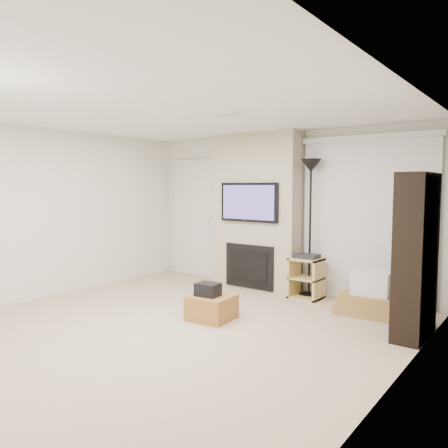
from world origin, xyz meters
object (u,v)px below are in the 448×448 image
Objects in this scene: av_stand at (306,275)px; box_stack at (373,297)px; floor_lamp at (311,189)px; ottoman at (212,307)px; bookshelf at (416,256)px.

box_stack is (1.05, -0.20, -0.13)m from av_stand.
floor_lamp is at bearing 162.48° from box_stack.
bookshelf is at bearing 21.46° from ottoman.
av_stand is 0.37× the size of bookshelf.
ottoman is 0.76× the size of av_stand.
ottoman is 0.24× the size of floor_lamp.
box_stack is 1.11m from bookshelf.
ottoman is 1.72m from av_stand.
av_stand is 1.95m from bookshelf.
bookshelf is at bearing -28.45° from floor_lamp.
box_stack is (1.52, 1.44, 0.07)m from ottoman.
ottoman is at bearing -104.30° from floor_lamp.
av_stand reaches higher than box_stack.
floor_lamp is 1.28m from av_stand.
floor_lamp reaches higher than box_stack.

